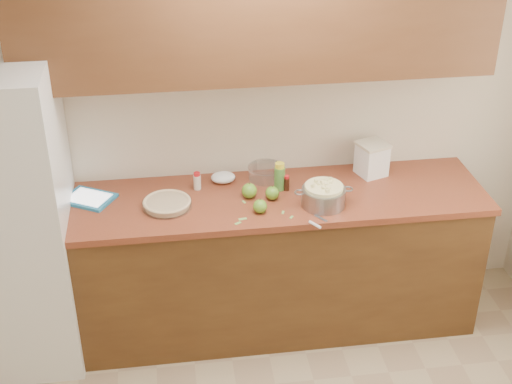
{
  "coord_description": "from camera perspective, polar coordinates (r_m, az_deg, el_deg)",
  "views": [
    {
      "loc": [
        -0.53,
        -2.07,
        2.99
      ],
      "look_at": [
        -0.04,
        1.43,
        0.98
      ],
      "focal_mm": 50.0,
      "sensor_mm": 36.0,
      "label": 1
    }
  ],
  "objects": [
    {
      "name": "mixing_bowl",
      "position": [
        4.31,
        0.78,
        1.63
      ],
      "size": [
        0.22,
        0.22,
        0.08
      ],
      "rotation": [
        0.0,
        0.0,
        -0.05
      ],
      "color": "silver",
      "rests_on": "counter_run"
    },
    {
      "name": "pie",
      "position": [
        4.05,
        -7.13,
        -0.92
      ],
      "size": [
        0.28,
        0.28,
        0.05
      ],
      "rotation": [
        0.0,
        0.0,
        0.22
      ],
      "color": "silver",
      "rests_on": "counter_run"
    },
    {
      "name": "fridge",
      "position": [
        4.19,
        -19.4,
        -2.17
      ],
      "size": [
        0.7,
        0.7,
        1.8
      ],
      "primitive_type": "cube",
      "color": "silver",
      "rests_on": "ground"
    },
    {
      "name": "vanilla_bottle",
      "position": [
        4.19,
        2.46,
        0.71
      ],
      "size": [
        0.03,
        0.03,
        0.1
      ],
      "rotation": [
        0.0,
        0.0,
        -0.28
      ],
      "color": "black",
      "rests_on": "counter_run"
    },
    {
      "name": "tablet",
      "position": [
        4.21,
        -13.22,
        -0.51
      ],
      "size": [
        0.34,
        0.31,
        0.02
      ],
      "rotation": [
        0.0,
        0.0,
        -0.52
      ],
      "color": "teal",
      "rests_on": "counter_run"
    },
    {
      "name": "counter_run",
      "position": [
        4.39,
        0.42,
        -5.54
      ],
      "size": [
        2.64,
        0.68,
        0.92
      ],
      "color": "#553518",
      "rests_on": "ground"
    },
    {
      "name": "room_shell",
      "position": [
        2.72,
        5.04,
        -8.82
      ],
      "size": [
        3.6,
        3.6,
        3.6
      ],
      "color": "tan",
      "rests_on": "ground"
    },
    {
      "name": "apple_center",
      "position": [
        4.09,
        1.31,
        -0.08
      ],
      "size": [
        0.08,
        0.08,
        0.09
      ],
      "color": "#5C9325",
      "rests_on": "counter_run"
    },
    {
      "name": "upper_cabinets",
      "position": [
        3.88,
        0.16,
        14.11
      ],
      "size": [
        2.6,
        0.34,
        0.7
      ],
      "primitive_type": "cube",
      "color": "#58321A",
      "rests_on": "room_shell"
    },
    {
      "name": "flour_canister",
      "position": [
        4.39,
        9.25,
        2.66
      ],
      "size": [
        0.21,
        0.21,
        0.21
      ],
      "rotation": [
        0.0,
        0.0,
        0.33
      ],
      "color": "white",
      "rests_on": "counter_run"
    },
    {
      "name": "apple_front",
      "position": [
        3.96,
        0.33,
        -1.16
      ],
      "size": [
        0.08,
        0.08,
        0.09
      ],
      "color": "#5C9325",
      "rests_on": "counter_run"
    },
    {
      "name": "colander",
      "position": [
        4.04,
        5.43,
        -0.29
      ],
      "size": [
        0.34,
        0.25,
        0.13
      ],
      "rotation": [
        0.0,
        0.0,
        -0.17
      ],
      "color": "gray",
      "rests_on": "counter_run"
    },
    {
      "name": "peel_e",
      "position": [
        3.92,
        -1.07,
        -2.17
      ],
      "size": [
        0.05,
        0.02,
        0.0
      ],
      "primitive_type": "cube",
      "rotation": [
        0.0,
        0.0,
        0.15
      ],
      "color": "#82B759",
      "rests_on": "counter_run"
    },
    {
      "name": "peel_d",
      "position": [
        3.89,
        -1.45,
        -2.51
      ],
      "size": [
        0.04,
        0.03,
        0.0
      ],
      "primitive_type": "cube",
      "rotation": [
        0.0,
        0.0,
        0.56
      ],
      "color": "#82B759",
      "rests_on": "counter_run"
    },
    {
      "name": "lemon_bottle",
      "position": [
        4.18,
        1.9,
        1.22
      ],
      "size": [
        0.06,
        0.06,
        0.17
      ],
      "rotation": [
        0.0,
        0.0,
        -0.02
      ],
      "color": "#4C8C38",
      "rests_on": "counter_run"
    },
    {
      "name": "apple_left",
      "position": [
        4.11,
        -0.54,
        0.1
      ],
      "size": [
        0.09,
        0.09,
        0.1
      ],
      "color": "#5C9325",
      "rests_on": "counter_run"
    },
    {
      "name": "paper_towel",
      "position": [
        4.28,
        -2.64,
        1.18
      ],
      "size": [
        0.18,
        0.16,
        0.06
      ],
      "primitive_type": "ellipsoid",
      "rotation": [
        0.0,
        0.0,
        -0.32
      ],
      "color": "white",
      "rests_on": "counter_run"
    },
    {
      "name": "peel_a",
      "position": [
        3.98,
        2.17,
        -1.64
      ],
      "size": [
        0.02,
        0.04,
        0.0
      ],
      "primitive_type": "cube",
      "rotation": [
        0.0,
        0.0,
        1.28
      ],
      "color": "#82B759",
      "rests_on": "counter_run"
    },
    {
      "name": "peel_c",
      "position": [
        3.94,
        2.85,
        -2.03
      ],
      "size": [
        0.03,
        0.03,
        0.0
      ],
      "primitive_type": "cube",
      "rotation": [
        0.0,
        0.0,
        0.98
      ],
      "color": "#82B759",
      "rests_on": "counter_run"
    },
    {
      "name": "peel_b",
      "position": [
        4.08,
        -0.97,
        -0.8
      ],
      "size": [
        0.02,
        0.03,
        0.0
      ],
      "primitive_type": "cube",
      "rotation": [
        0.0,
        0.0,
        1.94
      ],
      "color": "#82B759",
      "rests_on": "counter_run"
    },
    {
      "name": "cinnamon_shaker",
      "position": [
        4.21,
        -4.73,
        0.87
      ],
      "size": [
        0.04,
        0.04,
        0.11
      ],
      "rotation": [
        0.0,
        0.0,
        -0.24
      ],
      "color": "beige",
      "rests_on": "counter_run"
    },
    {
      "name": "paring_knife",
      "position": [
        3.88,
        4.81,
        -2.54
      ],
      "size": [
        0.11,
        0.15,
        0.02
      ],
      "rotation": [
        0.0,
        0.0,
        0.59
      ],
      "color": "gray",
      "rests_on": "counter_run"
    }
  ]
}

